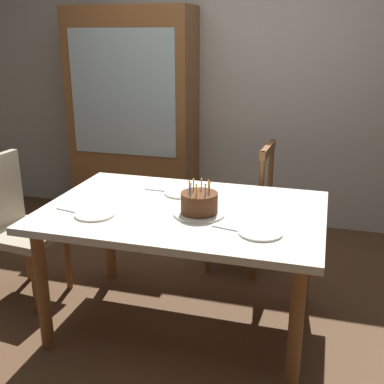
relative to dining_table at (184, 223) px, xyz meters
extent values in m
plane|color=brown|center=(0.00, 0.00, -0.67)|extent=(6.40, 6.40, 0.00)
cube|color=beige|center=(0.00, 1.85, 0.63)|extent=(6.40, 0.10, 2.60)
cube|color=silver|center=(0.00, 0.00, 0.07)|extent=(1.55, 1.04, 0.04)
cylinder|color=brown|center=(-0.68, -0.42, -0.31)|extent=(0.07, 0.07, 0.71)
cylinder|color=brown|center=(0.68, -0.42, -0.31)|extent=(0.07, 0.07, 0.71)
cylinder|color=brown|center=(-0.68, 0.42, -0.31)|extent=(0.07, 0.07, 0.71)
cylinder|color=brown|center=(0.68, 0.42, -0.31)|extent=(0.07, 0.07, 0.71)
cylinder|color=silver|center=(0.11, -0.07, 0.09)|extent=(0.28, 0.28, 0.01)
cylinder|color=#563019|center=(0.11, -0.07, 0.15)|extent=(0.20, 0.20, 0.11)
cylinder|color=#D872CC|center=(0.16, -0.06, 0.24)|extent=(0.01, 0.01, 0.05)
sphere|color=#FFC64C|center=(0.16, -0.06, 0.27)|extent=(0.01, 0.01, 0.01)
cylinder|color=yellow|center=(0.15, -0.03, 0.24)|extent=(0.01, 0.01, 0.05)
sphere|color=#FFC64C|center=(0.15, -0.03, 0.27)|extent=(0.01, 0.01, 0.01)
cylinder|color=#F2994C|center=(0.11, -0.02, 0.24)|extent=(0.01, 0.01, 0.05)
sphere|color=#FFC64C|center=(0.11, -0.02, 0.27)|extent=(0.01, 0.01, 0.01)
cylinder|color=#E54C4C|center=(0.07, -0.03, 0.24)|extent=(0.01, 0.01, 0.05)
sphere|color=#FFC64C|center=(0.07, -0.03, 0.27)|extent=(0.01, 0.01, 0.01)
cylinder|color=#E54C4C|center=(0.06, -0.07, 0.24)|extent=(0.01, 0.01, 0.05)
sphere|color=#FFC64C|center=(0.06, -0.07, 0.27)|extent=(0.01, 0.01, 0.01)
cylinder|color=#4C7FE5|center=(0.08, -0.11, 0.24)|extent=(0.01, 0.01, 0.05)
sphere|color=#FFC64C|center=(0.08, -0.11, 0.27)|extent=(0.01, 0.01, 0.01)
cylinder|color=yellow|center=(0.11, -0.12, 0.24)|extent=(0.01, 0.01, 0.05)
sphere|color=#FFC64C|center=(0.11, -0.12, 0.27)|extent=(0.01, 0.01, 0.01)
cylinder|color=#4C7FE5|center=(0.15, -0.10, 0.24)|extent=(0.01, 0.01, 0.05)
sphere|color=#FFC64C|center=(0.15, -0.10, 0.27)|extent=(0.01, 0.01, 0.01)
cylinder|color=white|center=(-0.43, -0.23, 0.09)|extent=(0.22, 0.22, 0.01)
cylinder|color=white|center=(-0.08, 0.23, 0.09)|extent=(0.22, 0.22, 0.01)
cylinder|color=white|center=(0.47, -0.23, 0.09)|extent=(0.22, 0.22, 0.01)
cube|color=silver|center=(-0.59, -0.22, 0.09)|extent=(0.18, 0.05, 0.01)
cube|color=silver|center=(-0.24, 0.25, 0.09)|extent=(0.18, 0.02, 0.01)
cube|color=silver|center=(0.31, -0.23, 0.09)|extent=(0.18, 0.05, 0.01)
cube|color=brown|center=(0.16, 0.84, -0.22)|extent=(0.46, 0.46, 0.05)
cylinder|color=brown|center=(-0.01, 1.02, -0.45)|extent=(0.04, 0.04, 0.42)
cylinder|color=brown|center=(-0.02, 0.68, -0.45)|extent=(0.04, 0.04, 0.42)
cylinder|color=brown|center=(0.33, 1.00, -0.45)|extent=(0.04, 0.04, 0.42)
cylinder|color=brown|center=(0.32, 0.66, -0.45)|extent=(0.04, 0.04, 0.42)
cylinder|color=brown|center=(0.36, 1.01, 0.03)|extent=(0.04, 0.04, 0.50)
cylinder|color=brown|center=(0.35, 0.65, 0.03)|extent=(0.04, 0.04, 0.50)
cube|color=brown|center=(0.35, 0.83, 0.25)|extent=(0.06, 0.40, 0.06)
cube|color=tan|center=(-1.08, 0.04, -0.22)|extent=(0.48, 0.48, 0.05)
cylinder|color=brown|center=(-0.92, -0.14, -0.45)|extent=(0.04, 0.04, 0.42)
cylinder|color=brown|center=(-0.89, 0.20, -0.45)|extent=(0.04, 0.04, 0.42)
cylinder|color=brown|center=(-1.23, 0.23, -0.45)|extent=(0.04, 0.04, 0.42)
cube|color=brown|center=(-0.94, 1.56, 0.28)|extent=(1.10, 0.44, 1.90)
cube|color=silver|center=(-0.94, 1.34, 0.53)|extent=(0.94, 0.01, 1.04)
camera|label=1|loc=(0.73, -2.39, 1.03)|focal=44.58mm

